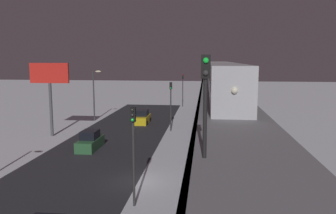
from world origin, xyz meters
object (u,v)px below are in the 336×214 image
sedan_yellow (143,118)px  rail_signal (205,88)px  subway_train (221,77)px  traffic_light_mid (171,99)px  commercial_billboard (50,80)px  traffic_light_far (183,85)px  sedan_green (90,141)px  traffic_light_near (133,142)px

sedan_yellow → rail_signal: bearing=-75.5°
subway_train → traffic_light_mid: 7.81m
subway_train → sedan_yellow: 15.35m
subway_train → traffic_light_mid: (6.26, -3.47, -3.13)m
rail_signal → commercial_billboard: 31.93m
sedan_yellow → traffic_light_far: size_ratio=0.70×
sedan_green → traffic_light_far: size_ratio=0.68×
rail_signal → sedan_yellow: (9.15, -35.47, -7.49)m
subway_train → commercial_billboard: subway_train is taller
sedan_yellow → sedan_green: bearing=-100.7°
rail_signal → sedan_yellow: rail_signal is taller
sedan_yellow → sedan_green: same height
commercial_billboard → traffic_light_mid: bearing=-162.4°
sedan_yellow → traffic_light_near: (-4.70, 28.05, 3.41)m
sedan_green → traffic_light_mid: bearing=-127.4°
commercial_billboard → rail_signal: bearing=125.7°
sedan_yellow → commercial_billboard: 14.74m
subway_train → traffic_light_near: size_ratio=5.76×
sedan_green → traffic_light_mid: size_ratio=0.68×
subway_train → sedan_yellow: subway_train is taller
sedan_green → traffic_light_near: (-7.50, 13.19, 3.40)m
rail_signal → traffic_light_far: size_ratio=0.62×
subway_train → rail_signal: rail_signal is taller
sedan_green → rail_signal: bearing=120.1°
subway_train → sedan_yellow: (10.96, -8.53, -6.54)m
traffic_light_mid → commercial_billboard: (14.15, 4.50, 2.63)m
subway_train → traffic_light_mid: size_ratio=5.76×
sedan_yellow → traffic_light_mid: 7.70m
subway_train → traffic_light_far: bearing=-76.7°
sedan_yellow → traffic_light_near: 28.64m
commercial_billboard → sedan_yellow: bearing=-134.7°
traffic_light_mid → commercial_billboard: bearing=17.6°
traffic_light_near → sedan_yellow: bearing=-80.5°
rail_signal → sedan_green: bearing=-59.9°
traffic_light_far → commercial_billboard: size_ratio=0.72×
commercial_billboard → traffic_light_far: bearing=-117.2°
rail_signal → traffic_light_mid: size_ratio=0.62×
traffic_light_near → traffic_light_far: size_ratio=1.00×
rail_signal → subway_train: bearing=-93.9°
sedan_green → traffic_light_far: 33.82m
subway_train → sedan_green: size_ratio=8.49×
traffic_light_mid → commercial_billboard: commercial_billboard is taller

